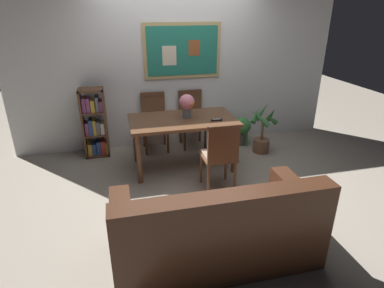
% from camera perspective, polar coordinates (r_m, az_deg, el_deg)
% --- Properties ---
extents(ground_plane, '(12.00, 12.00, 0.00)m').
position_cam_1_polar(ground_plane, '(4.38, 1.26, -5.94)').
color(ground_plane, gray).
extents(wall_back_with_painting, '(5.20, 0.14, 2.60)m').
position_cam_1_polar(wall_back_with_painting, '(5.21, -2.49, 14.03)').
color(wall_back_with_painting, silver).
rests_on(wall_back_with_painting, ground_plane).
extents(dining_table, '(1.46, 0.84, 0.73)m').
position_cam_1_polar(dining_table, '(4.43, -1.66, 3.34)').
color(dining_table, brown).
rests_on(dining_table, ground_plane).
extents(dining_chair_far_right, '(0.40, 0.41, 0.91)m').
position_cam_1_polar(dining_chair_far_right, '(5.23, -0.10, 5.43)').
color(dining_chair_far_right, brown).
rests_on(dining_chair_far_right, ground_plane).
extents(dining_chair_far_left, '(0.40, 0.41, 0.91)m').
position_cam_1_polar(dining_chair_far_left, '(5.12, -6.80, 4.88)').
color(dining_chair_far_left, brown).
rests_on(dining_chair_far_left, ground_plane).
extents(dining_chair_near_right, '(0.40, 0.41, 0.91)m').
position_cam_1_polar(dining_chair_near_right, '(3.85, 5.10, -1.40)').
color(dining_chair_near_right, brown).
rests_on(dining_chair_near_right, ground_plane).
extents(leather_couch, '(1.80, 0.84, 0.84)m').
position_cam_1_polar(leather_couch, '(2.94, 4.29, -15.22)').
color(leather_couch, '#472819').
rests_on(leather_couch, ground_plane).
extents(bookshelf, '(0.36, 0.28, 1.06)m').
position_cam_1_polar(bookshelf, '(5.06, -16.97, 3.22)').
color(bookshelf, brown).
rests_on(bookshelf, ground_plane).
extents(potted_ivy, '(0.29, 0.29, 0.52)m').
position_cam_1_polar(potted_ivy, '(5.40, 8.93, 2.60)').
color(potted_ivy, '#4C4742').
rests_on(potted_ivy, ground_plane).
extents(potted_palm, '(0.47, 0.47, 0.79)m').
position_cam_1_polar(potted_palm, '(5.13, 12.47, 1.79)').
color(potted_palm, brown).
rests_on(potted_palm, ground_plane).
extents(flower_vase, '(0.22, 0.22, 0.33)m').
position_cam_1_polar(flower_vase, '(4.40, -0.91, 7.23)').
color(flower_vase, slate).
rests_on(flower_vase, dining_table).
extents(tv_remote, '(0.16, 0.04, 0.02)m').
position_cam_1_polar(tv_remote, '(4.33, 4.42, 4.33)').
color(tv_remote, black).
rests_on(tv_remote, dining_table).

